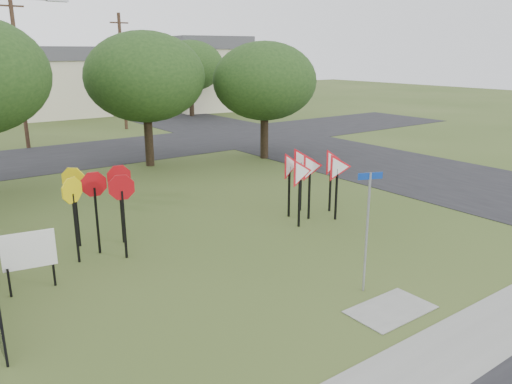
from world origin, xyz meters
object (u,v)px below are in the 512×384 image
(street_name_sign, at_px, (367,225))
(yield_sign_cluster, at_px, (312,169))
(stop_sign_cluster, at_px, (97,192))
(info_board, at_px, (29,252))

(street_name_sign, distance_m, yield_sign_cluster, 5.82)
(stop_sign_cluster, relative_size, info_board, 1.60)
(yield_sign_cluster, height_order, info_board, yield_sign_cluster)
(street_name_sign, xyz_separation_m, yield_sign_cluster, (2.84, 5.08, 0.05))
(street_name_sign, height_order, info_board, street_name_sign)
(stop_sign_cluster, bearing_deg, yield_sign_cluster, -9.77)
(street_name_sign, relative_size, info_board, 1.95)
(stop_sign_cluster, distance_m, info_board, 2.82)
(info_board, bearing_deg, stop_sign_cluster, 32.98)
(yield_sign_cluster, distance_m, info_board, 9.53)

